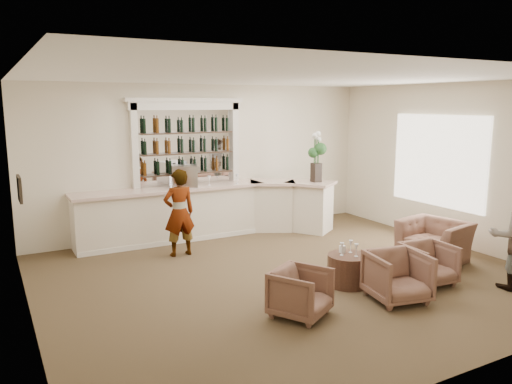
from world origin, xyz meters
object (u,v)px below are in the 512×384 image
armchair_far (434,241)px  sommelier (179,213)px  armchair_right (428,264)px  flower_vase (317,154)px  cocktail_table (348,270)px  armchair_left (301,293)px  armchair_center (398,277)px  bar_counter (210,211)px  espresso_machine (185,176)px

armchair_far → sommelier: bearing=-134.6°
armchair_right → flower_vase: size_ratio=0.66×
cocktail_table → armchair_left: size_ratio=0.92×
sommelier → flower_vase: bearing=-175.4°
armchair_right → flower_vase: 3.97m
sommelier → armchair_center: size_ratio=2.06×
cocktail_table → sommelier: (-1.82, 2.81, 0.59)m
bar_counter → armchair_center: 4.75m
flower_vase → bar_counter: bearing=163.8°
armchair_left → armchair_right: bearing=-28.8°
flower_vase → armchair_right: bearing=-96.0°
armchair_right → flower_vase: (0.39, 3.68, 1.44)m
bar_counter → armchair_right: size_ratio=7.74×
cocktail_table → armchair_right: size_ratio=0.92×
armchair_right → espresso_machine: espresso_machine is taller
bar_counter → sommelier: (-1.06, -0.96, 0.26)m
sommelier → armchair_center: (2.03, -3.68, -0.47)m
sommelier → armchair_left: size_ratio=2.28×
armchair_right → armchair_left: bearing=-174.1°
armchair_left → flower_vase: (2.89, 3.73, 1.44)m
cocktail_table → armchair_far: bearing=6.6°
sommelier → flower_vase: (3.37, 0.29, 0.94)m
bar_counter → sommelier: sommelier is taller
sommelier → armchair_far: size_ratio=1.47×
espresso_machine → flower_vase: size_ratio=0.47×
armchair_left → flower_vase: size_ratio=0.65×
armchair_center → armchair_far: size_ratio=0.72×
armchair_far → cocktail_table: bearing=-95.8°
armchair_left → espresso_machine: (0.04, 4.47, 1.04)m
armchair_left → armchair_center: armchair_center is taller
armchair_right → armchair_far: bearing=43.0°
espresso_machine → armchair_far: bearing=-24.5°
flower_vase → espresso_machine: bearing=165.4°
armchair_left → sommelier: bearing=68.0°
armchair_center → armchair_right: 0.99m
bar_counter → armchair_center: (0.98, -4.64, -0.20)m
armchair_left → armchair_far: (3.58, 0.89, 0.04)m
bar_counter → armchair_center: bar_counter is taller
armchair_left → bar_counter: bearing=52.6°
armchair_center → armchair_far: 2.31m
flower_vase → cocktail_table: bearing=-116.6°
bar_counter → flower_vase: 2.70m
armchair_far → espresso_machine: (-3.53, 3.59, 1.00)m
armchair_right → armchair_far: 1.36m
espresso_machine → armchair_center: bearing=-51.3°
cocktail_table → flower_vase: size_ratio=0.60×
sommelier → armchair_right: (2.98, -3.39, -0.50)m
armchair_center → armchair_right: armchair_center is taller
armchair_right → armchair_center: bearing=-158.6°
cocktail_table → sommelier: bearing=122.9°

